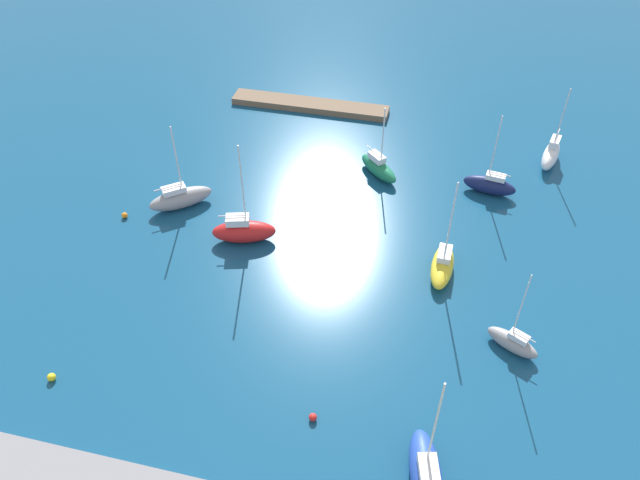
% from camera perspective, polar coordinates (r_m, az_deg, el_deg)
% --- Properties ---
extents(water, '(160.00, 160.00, 0.00)m').
position_cam_1_polar(water, '(65.68, 1.37, 2.98)').
color(water, navy).
rests_on(water, ground).
extents(pier_dock, '(20.88, 3.01, 0.84)m').
position_cam_1_polar(pier_dock, '(82.89, -0.95, 12.51)').
color(pier_dock, brown).
rests_on(pier_dock, ground).
extents(sailboat_gray_west_end, '(6.60, 5.86, 9.86)m').
position_cam_1_polar(sailboat_gray_west_end, '(66.87, -12.92, 3.87)').
color(sailboat_gray_west_end, gray).
rests_on(sailboat_gray_west_end, water).
extents(sailboat_blue_outer_mooring, '(3.70, 6.98, 11.30)m').
position_cam_1_polar(sailboat_blue_outer_mooring, '(45.91, 9.85, -20.64)').
color(sailboat_blue_outer_mooring, '#2347B2').
rests_on(sailboat_blue_outer_mooring, water).
extents(sailboat_green_inner_mooring, '(5.54, 5.41, 8.81)m').
position_cam_1_polar(sailboat_green_inner_mooring, '(70.19, 5.49, 6.78)').
color(sailboat_green_inner_mooring, '#19724C').
rests_on(sailboat_green_inner_mooring, water).
extents(sailboat_yellow_lone_south, '(2.35, 6.20, 11.00)m').
position_cam_1_polar(sailboat_yellow_lone_south, '(58.94, 11.38, -2.30)').
color(sailboat_yellow_lone_south, yellow).
rests_on(sailboat_yellow_lone_south, water).
extents(sailboat_navy_east_end, '(5.92, 2.56, 9.67)m').
position_cam_1_polar(sailboat_navy_east_end, '(69.65, 15.58, 5.00)').
color(sailboat_navy_east_end, '#141E4C').
rests_on(sailboat_navy_east_end, water).
extents(sailboat_red_near_pier, '(6.72, 3.84, 11.37)m').
position_cam_1_polar(sailboat_red_near_pier, '(61.42, -7.16, 0.88)').
color(sailboat_red_near_pier, red).
rests_on(sailboat_red_near_pier, water).
extents(sailboat_white_along_channel, '(3.03, 6.02, 9.84)m').
position_cam_1_polar(sailboat_white_along_channel, '(76.51, 20.78, 7.52)').
color(sailboat_white_along_channel, white).
rests_on(sailboat_white_along_channel, water).
extents(sailboat_gray_far_south, '(4.73, 3.45, 8.72)m').
position_cam_1_polar(sailboat_gray_far_south, '(54.29, 17.57, -9.06)').
color(sailboat_gray_far_south, gray).
rests_on(sailboat_gray_far_south, water).
extents(mooring_buoy_yellow, '(0.68, 0.68, 0.68)m').
position_cam_1_polar(mooring_buoy_yellow, '(54.85, -23.80, -11.65)').
color(mooring_buoy_yellow, yellow).
rests_on(mooring_buoy_yellow, water).
extents(mooring_buoy_orange, '(0.63, 0.63, 0.63)m').
position_cam_1_polar(mooring_buoy_orange, '(67.49, -17.80, 2.21)').
color(mooring_buoy_orange, orange).
rests_on(mooring_buoy_orange, water).
extents(mooring_buoy_red, '(0.63, 0.63, 0.63)m').
position_cam_1_polar(mooring_buoy_red, '(48.42, -0.67, -16.23)').
color(mooring_buoy_red, red).
rests_on(mooring_buoy_red, water).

